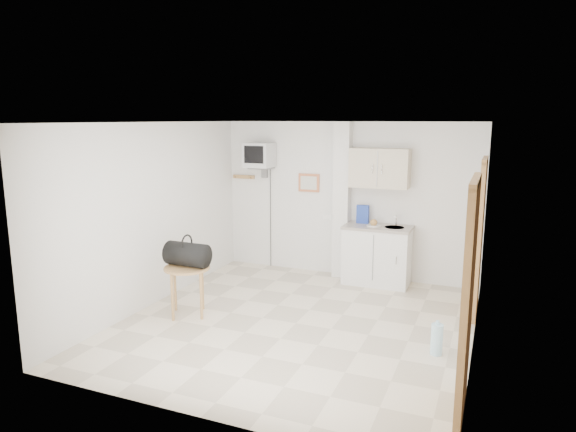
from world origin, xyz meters
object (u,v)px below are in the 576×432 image
at_px(crt_television, 259,156).
at_px(duffel_bag, 187,254).
at_px(round_table, 187,274).
at_px(water_bottle, 437,339).

relative_size(crt_television, duffel_bag, 3.73).
distance_m(round_table, water_bottle, 3.18).
relative_size(duffel_bag, water_bottle, 1.48).
bearing_deg(round_table, water_bottle, 0.87).
height_order(crt_television, round_table, crt_television).
bearing_deg(water_bottle, round_table, -179.13).
bearing_deg(round_table, duffel_bag, 107.30).
relative_size(round_table, water_bottle, 1.68).
bearing_deg(duffel_bag, round_table, -70.84).
bearing_deg(crt_television, water_bottle, -35.09).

